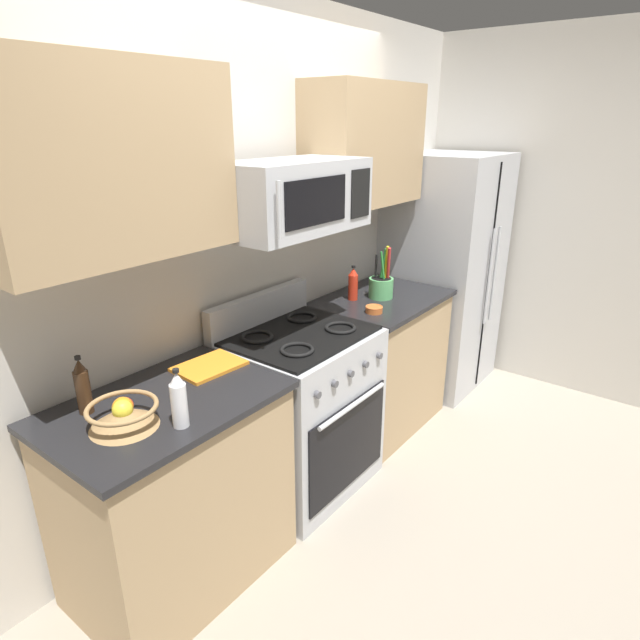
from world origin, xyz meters
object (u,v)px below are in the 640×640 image
Objects in this scene: bottle_vinegar at (179,400)px; range_oven at (300,409)px; refrigerator at (442,273)px; fruit_basket at (123,414)px; bottle_soy at (83,387)px; bottle_hot_sauce at (353,284)px; prep_bowl at (374,309)px; utensil_crock at (381,286)px; cutting_board at (209,366)px; microwave at (293,196)px.

range_oven is at bearing 12.25° from bottle_vinegar.
refrigerator is 2.66m from bottle_vinegar.
range_oven is 4.14× the size of fruit_basket.
bottle_soy is at bearing 97.94° from fruit_basket.
bottle_hot_sauce is 2.14× the size of prep_bowl.
range_oven is at bearing -8.67° from bottle_soy.
prep_bowl is at bearing -175.13° from refrigerator.
utensil_crock is (0.83, 0.00, 0.51)m from range_oven.
prep_bowl is (-0.27, -0.12, -0.06)m from utensil_crock.
bottle_vinegar is (-2.65, -0.19, 0.14)m from refrigerator.
prep_bowl is (1.10, -0.21, 0.01)m from cutting_board.
bottle_soy is (-1.11, 0.17, 0.55)m from range_oven.
microwave is at bearing 178.27° from utensil_crock.
bottle_soy is (-0.03, 0.21, 0.06)m from fruit_basket.
cutting_board is 1.23m from bottle_hot_sauce.
range_oven is 0.71m from cutting_board.
bottle_hot_sauce is at bearing 140.64° from utensil_crock.
refrigerator reaches higher than cutting_board.
microwave is 1.27m from fruit_basket.
cutting_board is at bearing 173.45° from microwave.
prep_bowl is (-1.15, -0.10, 0.05)m from refrigerator.
utensil_crock is 1.43× the size of bottle_vinegar.
microwave reaches higher than utensil_crock.
refrigerator is at bearing 4.87° from prep_bowl.
refrigerator is at bearing 0.51° from fruit_basket.
bottle_soy is at bearing 171.33° from range_oven.
microwave is 7.68× the size of prep_bowl.
refrigerator is 0.88m from utensil_crock.
prep_bowl is at bearing -11.65° from range_oven.
microwave is 3.31× the size of bottle_soy.
fruit_basket is (-1.08, -0.07, -0.67)m from microwave.
range_oven is 1.25m from bottle_soy.
utensil_crock is at bearing -1.73° from microwave.
fruit_basket is 0.55m from cutting_board.
refrigerator is 2.82m from bottle_soy.
range_oven is 1.11m from bottle_vinegar.
utensil_crock reaches higher than fruit_basket.
range_oven is at bearing -169.82° from bottle_hot_sauce.
utensil_crock is (-0.87, 0.02, 0.11)m from refrigerator.
bottle_hot_sauce is at bearing 62.19° from prep_bowl.
bottle_hot_sauce reaches higher than prep_bowl.
bottle_hot_sauce reaches higher than range_oven.
bottle_hot_sauce is (-1.02, 0.14, 0.13)m from refrigerator.
cutting_board is 1.27× the size of bottle_vinegar.
bottle_hot_sauce reaches higher than cutting_board.
utensil_crock reaches higher than range_oven.
microwave is 1.15m from bottle_vinegar.
refrigerator is at bearing 4.05° from bottle_vinegar.
bottle_soy is (-0.16, 0.37, 0.00)m from bottle_vinegar.
bottle_soy is at bearing 113.49° from bottle_vinegar.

